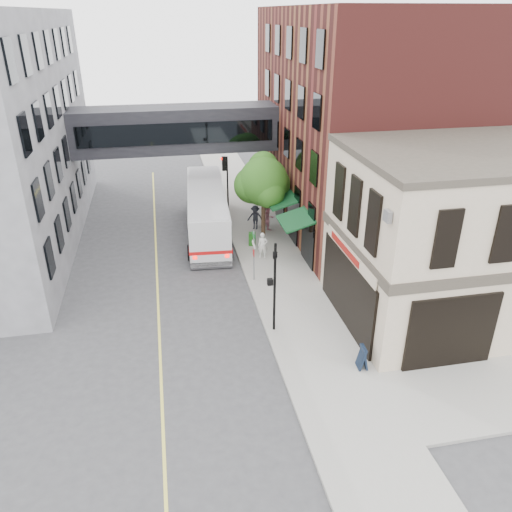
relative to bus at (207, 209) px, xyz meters
name	(u,v)px	position (x,y,z in m)	size (l,w,h in m)	color
ground	(275,358)	(1.40, -14.58, -1.72)	(120.00, 120.00, 0.00)	#38383A
sidewalk_main	(257,231)	(3.40, -0.58, -1.65)	(4.00, 60.00, 0.15)	gray
corner_building	(452,237)	(10.37, -12.58, 2.49)	(10.19, 8.12, 8.45)	#C7B198
brick_building	(369,123)	(11.37, 0.42, 5.27)	(13.76, 18.00, 14.00)	#551D1A
skyway_bridge	(176,129)	(-1.60, 3.42, 4.78)	(14.00, 3.18, 3.00)	black
traffic_signal_near	(274,277)	(1.76, -12.58, 1.26)	(0.44, 0.22, 4.60)	black
traffic_signal_far	(225,175)	(1.66, 2.42, 1.62)	(0.53, 0.28, 4.50)	black
street_sign_pole	(254,251)	(1.79, -7.58, 0.21)	(0.08, 0.75, 3.00)	gray
street_tree	(263,181)	(3.59, -1.36, 2.19)	(3.80, 3.20, 5.60)	#382619
lane_marking	(157,267)	(-3.60, -4.58, -1.72)	(0.12, 40.00, 0.01)	#D8CC4C
bus	(207,209)	(0.00, 0.00, 0.00)	(3.40, 11.57, 3.07)	silver
pedestrian_a	(263,245)	(2.87, -4.84, -0.77)	(0.59, 0.38, 1.61)	silver
pedestrian_b	(268,219)	(4.09, -0.89, -0.69)	(0.86, 0.67, 1.77)	#CC8493
pedestrian_c	(255,217)	(3.29, -0.33, -0.72)	(1.11, 0.64, 1.71)	#21222A
newspaper_box	(252,239)	(2.57, -2.95, -1.15)	(0.43, 0.38, 0.85)	#1A5914
sandwich_board	(363,357)	(4.83, -16.08, -1.05)	(0.37, 0.58, 1.04)	black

